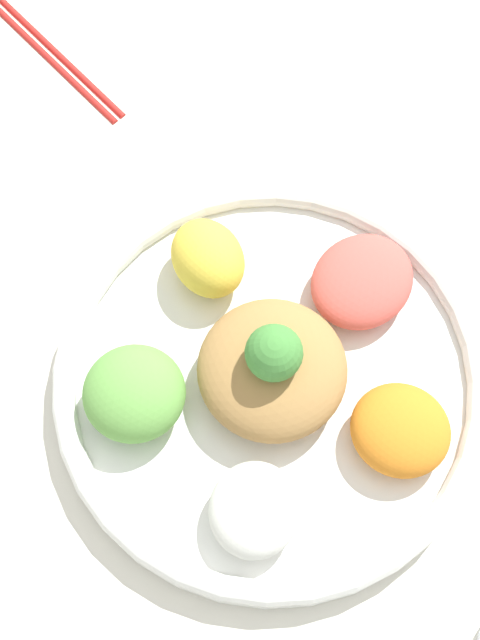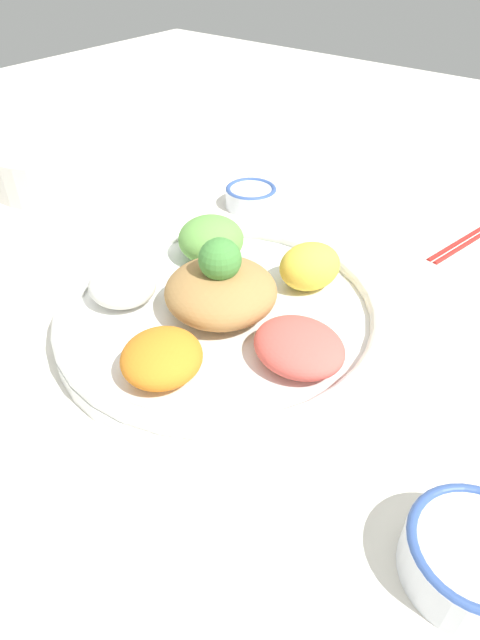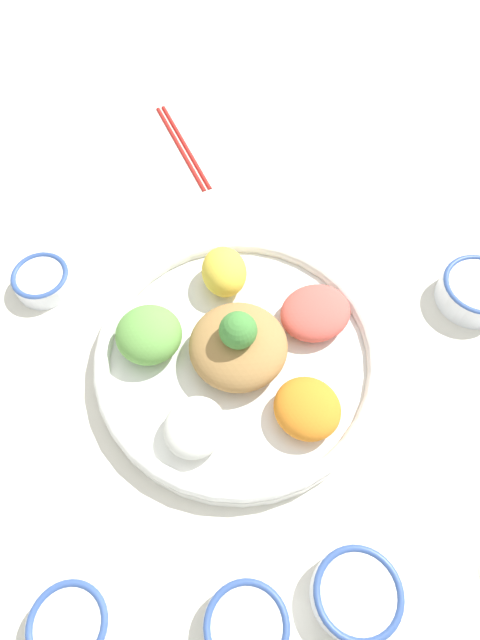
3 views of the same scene
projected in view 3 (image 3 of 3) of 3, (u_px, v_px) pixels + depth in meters
name	position (u px, v px, depth m)	size (l,w,h in m)	color
ground_plane	(204.00, 363.00, 0.71)	(2.40, 2.40, 0.00)	silver
salad_platter	(238.00, 353.00, 0.69)	(0.37, 0.37, 0.11)	white
sauce_bowl_red	(476.00, 290.00, 0.74)	(0.10, 0.10, 0.04)	white
rice_bowl_blue	(356.00, 594.00, 0.56)	(0.09, 0.09, 0.04)	white
sauce_bowl_dark	(70.00, 625.00, 0.54)	(0.08, 0.08, 0.03)	white
rice_bowl_plain	(247.00, 626.00, 0.54)	(0.09, 0.09, 0.03)	white
sauce_bowl_far	(42.00, 280.00, 0.75)	(0.08, 0.08, 0.03)	white
chopsticks_pair_near	(183.00, 146.00, 0.91)	(0.22, 0.06, 0.01)	red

